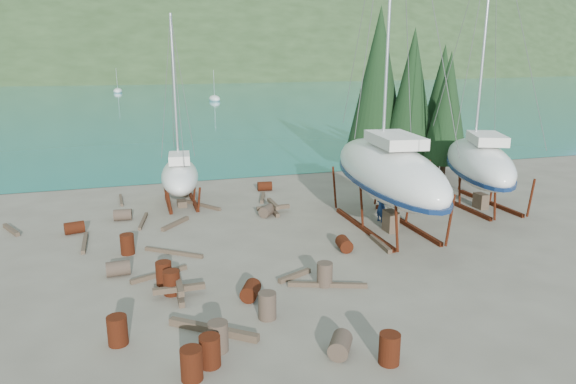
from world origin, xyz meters
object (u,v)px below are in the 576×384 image
object	(u,v)px
large_sailboat_near	(388,170)
small_sailboat_shore	(180,175)
large_sailboat_far	(479,162)
worker	(381,207)

from	to	relation	value
large_sailboat_near	small_sailboat_shore	world-z (taller)	large_sailboat_near
large_sailboat_far	small_sailboat_shore	xyz separation A→B (m)	(-15.76, 5.08, -0.82)
large_sailboat_far	small_sailboat_shore	distance (m)	16.58
large_sailboat_far	worker	bearing A→B (deg)	-147.66
large_sailboat_near	worker	xyz separation A→B (m)	(0.25, 0.97, -2.11)
worker	small_sailboat_shore	bearing A→B (deg)	44.44
large_sailboat_far	small_sailboat_shore	world-z (taller)	large_sailboat_far
large_sailboat_near	worker	world-z (taller)	large_sailboat_near
large_sailboat_far	worker	xyz separation A→B (m)	(-6.39, -0.99, -1.74)
small_sailboat_shore	worker	distance (m)	11.21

